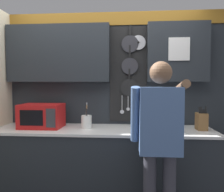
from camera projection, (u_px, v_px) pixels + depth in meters
base_cabinet_counter at (103, 166)px, 2.67m from camera, size 2.63×0.66×0.92m
back_wall_unit at (104, 80)px, 2.90m from camera, size 3.20×0.22×2.40m
microwave at (42, 116)px, 2.70m from camera, size 0.50×0.35×0.29m
knife_block at (201, 121)px, 2.56m from camera, size 0.11×0.15×0.28m
utensil_crock at (86, 121)px, 2.67m from camera, size 0.13×0.13×0.33m
person at (160, 134)px, 2.02m from camera, size 0.54×0.65×1.66m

